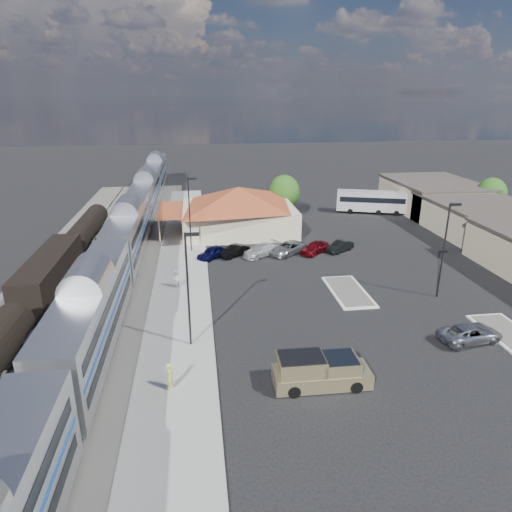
{
  "coord_description": "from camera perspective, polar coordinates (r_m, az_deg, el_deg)",
  "views": [
    {
      "loc": [
        -10.06,
        -36.63,
        18.11
      ],
      "look_at": [
        -4.48,
        5.73,
        2.8
      ],
      "focal_mm": 32.0,
      "sensor_mm": 36.0,
      "label": 1
    }
  ],
  "objects": [
    {
      "name": "ground",
      "position": [
        42.08,
        7.12,
        -5.94
      ],
      "size": [
        280.0,
        280.0,
        0.0
      ],
      "primitive_type": "plane",
      "color": "black",
      "rests_on": "ground"
    },
    {
      "name": "railbed",
      "position": [
        49.37,
        -19.77,
        -2.96
      ],
      "size": [
        16.0,
        100.0,
        0.12
      ],
      "primitive_type": "cube",
      "color": "#4C4944",
      "rests_on": "ground"
    },
    {
      "name": "platform",
      "position": [
        46.32,
        -9.33,
        -3.45
      ],
      "size": [
        5.5,
        92.0,
        0.18
      ],
      "primitive_type": "cube",
      "color": "gray",
      "rests_on": "ground"
    },
    {
      "name": "passenger_train",
      "position": [
        54.67,
        -15.57,
        2.79
      ],
      "size": [
        3.0,
        104.0,
        5.55
      ],
      "color": "silver",
      "rests_on": "ground"
    },
    {
      "name": "freight_cars",
      "position": [
        46.84,
        -24.31,
        -2.34
      ],
      "size": [
        2.8,
        46.0,
        4.0
      ],
      "color": "black",
      "rests_on": "ground"
    },
    {
      "name": "station_depot",
      "position": [
        62.7,
        -2.27,
        5.88
      ],
      "size": [
        18.35,
        12.24,
        6.2
      ],
      "color": "#BEAB8B",
      "rests_on": "ground"
    },
    {
      "name": "buildings_east",
      "position": [
        65.51,
        28.37,
        3.32
      ],
      "size": [
        14.4,
        51.4,
        4.8
      ],
      "color": "#C6B28C",
      "rests_on": "ground"
    },
    {
      "name": "traffic_island_south",
      "position": [
        44.88,
        11.46,
        -4.36
      ],
      "size": [
        3.3,
        7.5,
        0.21
      ],
      "color": "silver",
      "rests_on": "ground"
    },
    {
      "name": "traffic_island_north",
      "position": [
        41.51,
        29.36,
        -8.75
      ],
      "size": [
        3.3,
        7.5,
        0.21
      ],
      "color": "silver",
      "rests_on": "ground"
    },
    {
      "name": "lamp_plat_s",
      "position": [
        33.2,
        -8.39,
        -3.14
      ],
      "size": [
        1.08,
        0.25,
        9.0
      ],
      "color": "black",
      "rests_on": "ground"
    },
    {
      "name": "lamp_plat_n",
      "position": [
        54.17,
        -8.23,
        5.87
      ],
      "size": [
        1.08,
        0.25,
        9.0
      ],
      "color": "black",
      "rests_on": "ground"
    },
    {
      "name": "lamp_lot",
      "position": [
        44.68,
        22.62,
        1.55
      ],
      "size": [
        1.08,
        0.25,
        9.0
      ],
      "color": "black",
      "rests_on": "ground"
    },
    {
      "name": "tree_east_c",
      "position": [
        77.91,
        27.32,
        6.92
      ],
      "size": [
        4.41,
        4.41,
        6.21
      ],
      "color": "#382314",
      "rests_on": "ground"
    },
    {
      "name": "tree_depot",
      "position": [
        69.35,
        3.54,
        7.96
      ],
      "size": [
        4.71,
        4.71,
        6.63
      ],
      "color": "#382314",
      "rests_on": "ground"
    },
    {
      "name": "pickup_truck",
      "position": [
        30.88,
        8.22,
        -14.1
      ],
      "size": [
        6.34,
        2.44,
        2.18
      ],
      "rotation": [
        0.0,
        0.0,
        1.56
      ],
      "color": "tan",
      "rests_on": "ground"
    },
    {
      "name": "suv",
      "position": [
        39.17,
        25.21,
        -8.74
      ],
      "size": [
        5.32,
        3.11,
        1.39
      ],
      "primitive_type": "imported",
      "rotation": [
        0.0,
        0.0,
        1.74
      ],
      "color": "#989B9F",
      "rests_on": "ground"
    },
    {
      "name": "coach_bus",
      "position": [
        75.06,
        14.27,
        6.73
      ],
      "size": [
        11.1,
        5.55,
        3.5
      ],
      "rotation": [
        0.0,
        0.0,
        1.26
      ],
      "color": "silver",
      "rests_on": "ground"
    },
    {
      "name": "person_a",
      "position": [
        30.45,
        -10.67,
        -14.55
      ],
      "size": [
        0.51,
        0.73,
        1.92
      ],
      "primitive_type": "imported",
      "rotation": [
        0.0,
        0.0,
        1.64
      ],
      "color": "#B7D141",
      "rests_on": "platform"
    },
    {
      "name": "person_b",
      "position": [
        45.06,
        -9.99,
        -2.8
      ],
      "size": [
        0.92,
        1.05,
        1.81
      ],
      "primitive_type": "imported",
      "rotation": [
        0.0,
        0.0,
        -1.88
      ],
      "color": "silver",
      "rests_on": "platform"
    },
    {
      "name": "parked_car_a",
      "position": [
        53.06,
        -5.41,
        0.47
      ],
      "size": [
        4.16,
        3.97,
        1.4
      ],
      "primitive_type": "imported",
      "rotation": [
        0.0,
        0.0,
        -0.84
      ],
      "color": "#0D0E41",
      "rests_on": "ground"
    },
    {
      "name": "parked_car_b",
      "position": [
        53.49,
        -2.75,
        0.64
      ],
      "size": [
        3.95,
        3.57,
        1.31
      ],
      "primitive_type": "imported",
      "rotation": [
        0.0,
        0.0,
        -0.89
      ],
      "color": "black",
      "rests_on": "ground"
    },
    {
      "name": "parked_car_c",
      "position": [
        53.53,
        0.69,
        0.75
      ],
      "size": [
        5.18,
        4.44,
        1.43
      ],
      "primitive_type": "imported",
      "rotation": [
        0.0,
        0.0,
        -0.97
      ],
      "color": "white",
      "rests_on": "ground"
    },
    {
      "name": "parked_car_d",
      "position": [
        54.33,
        3.99,
        0.99
      ],
      "size": [
        5.4,
        5.12,
        1.42
      ],
      "primitive_type": "imported",
      "rotation": [
        0.0,
        0.0,
        -0.86
      ],
      "color": "gray",
      "rests_on": "ground"
    },
    {
      "name": "parked_car_e",
      "position": [
        54.76,
        7.34,
        1.04
      ],
      "size": [
        4.37,
        4.1,
        1.46
      ],
      "primitive_type": "imported",
      "rotation": [
        0.0,
        0.0,
        -0.86
      ],
      "color": "maroon",
      "rests_on": "ground"
    },
    {
      "name": "parked_car_f",
      "position": [
        55.94,
        10.43,
        1.19
      ],
      "size": [
        4.0,
        3.36,
        1.29
      ],
      "primitive_type": "imported",
      "rotation": [
        0.0,
        0.0,
        -0.96
      ],
      "color": "black",
      "rests_on": "ground"
    }
  ]
}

